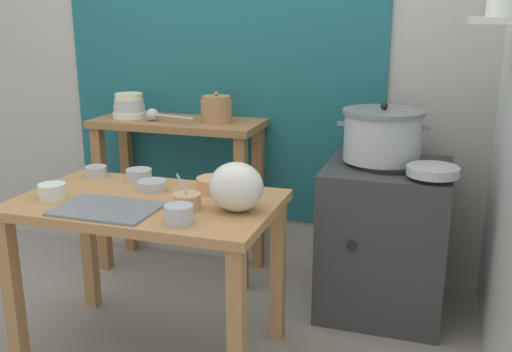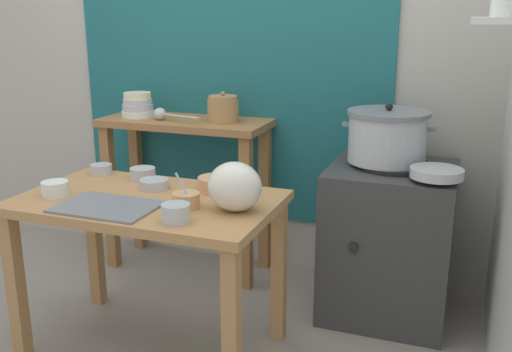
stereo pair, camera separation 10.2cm
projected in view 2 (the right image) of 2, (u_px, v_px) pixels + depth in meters
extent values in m
plane|color=gray|center=(172.00, 347.00, 2.64)|extent=(9.00, 9.00, 0.00)
cube|color=#B2ADA3|center=(272.00, 46.00, 3.25)|extent=(4.40, 0.10, 2.60)
cube|color=#1E6066|center=(227.00, 37.00, 3.27)|extent=(1.90, 0.02, 2.10)
cube|color=silver|center=(499.00, 20.00, 2.19)|extent=(0.20, 0.56, 0.02)
cylinder|color=silver|center=(503.00, 3.00, 2.02)|extent=(0.08, 0.08, 0.09)
cylinder|color=silver|center=(501.00, 5.00, 2.19)|extent=(0.07, 0.07, 0.09)
cube|color=#B27F4C|center=(148.00, 202.00, 2.45)|extent=(1.10, 0.66, 0.04)
cube|color=#B27F4C|center=(16.00, 289.00, 2.46)|extent=(0.06, 0.06, 0.68)
cube|color=#B27F4C|center=(232.00, 332.00, 2.13)|extent=(0.06, 0.06, 0.68)
cube|color=#B27F4C|center=(95.00, 242.00, 2.97)|extent=(0.06, 0.06, 0.68)
cube|color=#B27F4C|center=(279.00, 271.00, 2.63)|extent=(0.06, 0.06, 0.68)
cube|color=#9E6B3D|center=(185.00, 123.00, 3.26)|extent=(0.96, 0.40, 0.04)
cube|color=#9E6B3D|center=(110.00, 198.00, 3.39)|extent=(0.06, 0.06, 0.86)
cube|color=#9E6B3D|center=(246.00, 215.00, 3.11)|extent=(0.06, 0.06, 0.86)
cube|color=#9E6B3D|center=(138.00, 184.00, 3.66)|extent=(0.06, 0.06, 0.86)
cube|color=#9E6B3D|center=(265.00, 199.00, 3.38)|extent=(0.06, 0.06, 0.86)
cube|color=#383838|center=(388.00, 241.00, 2.88)|extent=(0.60, 0.60, 0.76)
cylinder|color=black|center=(393.00, 165.00, 2.78)|extent=(0.36, 0.36, 0.02)
cylinder|color=black|center=(353.00, 247.00, 2.63)|extent=(0.04, 0.02, 0.04)
cylinder|color=#B7BABF|center=(387.00, 139.00, 2.78)|extent=(0.37, 0.37, 0.23)
cylinder|color=slate|center=(389.00, 113.00, 2.74)|extent=(0.39, 0.39, 0.02)
sphere|color=black|center=(389.00, 107.00, 2.73)|extent=(0.04, 0.04, 0.04)
cube|color=slate|center=(346.00, 124.00, 2.83)|extent=(0.04, 0.02, 0.02)
cube|color=slate|center=(432.00, 130.00, 2.69)|extent=(0.04, 0.02, 0.02)
cylinder|color=#A37A4C|center=(223.00, 111.00, 3.16)|extent=(0.17, 0.17, 0.12)
cylinder|color=#A37A4C|center=(223.00, 98.00, 3.14)|extent=(0.16, 0.16, 0.02)
sphere|color=#A37A4C|center=(223.00, 94.00, 3.14)|extent=(0.02, 0.02, 0.02)
cylinder|color=silver|center=(138.00, 114.00, 3.34)|extent=(0.19, 0.19, 0.04)
cylinder|color=#B7BABF|center=(138.00, 107.00, 3.33)|extent=(0.18, 0.18, 0.04)
cylinder|color=#B7BABF|center=(138.00, 101.00, 3.32)|extent=(0.17, 0.17, 0.03)
cylinder|color=beige|center=(137.00, 96.00, 3.31)|extent=(0.16, 0.16, 0.04)
sphere|color=#B7BABF|center=(160.00, 114.00, 3.23)|extent=(0.07, 0.07, 0.07)
cylinder|color=#B7BABF|center=(181.00, 116.00, 3.15)|extent=(0.23, 0.06, 0.01)
cube|color=slate|center=(107.00, 207.00, 2.32)|extent=(0.40, 0.28, 0.01)
ellipsoid|color=silver|center=(235.00, 187.00, 2.26)|extent=(0.22, 0.18, 0.20)
cylinder|color=#B7BABF|center=(437.00, 173.00, 2.53)|extent=(0.23, 0.23, 0.04)
cylinder|color=#B7BABF|center=(101.00, 169.00, 2.81)|extent=(0.10, 0.10, 0.05)
cylinder|color=brown|center=(101.00, 166.00, 2.80)|extent=(0.09, 0.09, 0.01)
cylinder|color=tan|center=(216.00, 184.00, 2.54)|extent=(0.16, 0.16, 0.06)
cylinder|color=brown|center=(216.00, 178.00, 2.53)|extent=(0.14, 0.14, 0.01)
cylinder|color=silver|center=(55.00, 189.00, 2.46)|extent=(0.11, 0.11, 0.07)
cylinder|color=maroon|center=(55.00, 183.00, 2.45)|extent=(0.10, 0.10, 0.01)
cylinder|color=tan|center=(186.00, 200.00, 2.32)|extent=(0.11, 0.11, 0.06)
cylinder|color=beige|center=(186.00, 194.00, 2.31)|extent=(0.10, 0.10, 0.01)
cylinder|color=#B7BABF|center=(185.00, 191.00, 2.29)|extent=(0.08, 0.03, 0.15)
cylinder|color=#B7BABF|center=(154.00, 184.00, 2.57)|extent=(0.13, 0.13, 0.04)
cylinder|color=brown|center=(154.00, 181.00, 2.57)|extent=(0.11, 0.11, 0.01)
cylinder|color=#B7BABF|center=(176.00, 213.00, 2.15)|extent=(0.11, 0.11, 0.07)
cylinder|color=beige|center=(175.00, 206.00, 2.15)|extent=(0.09, 0.09, 0.01)
cylinder|color=#B7BABF|center=(143.00, 174.00, 2.72)|extent=(0.12, 0.12, 0.05)
cylinder|color=#BFB28C|center=(143.00, 169.00, 2.71)|extent=(0.10, 0.10, 0.01)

